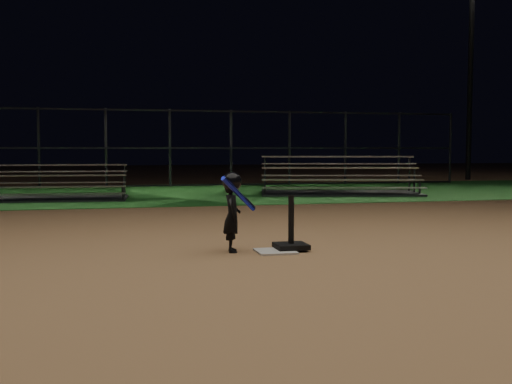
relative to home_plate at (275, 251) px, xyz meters
name	(u,v)px	position (x,y,z in m)	size (l,w,h in m)	color
ground	(275,252)	(0.00, 0.00, -0.01)	(80.00, 80.00, 0.00)	#A5764B
grass_strip	(181,193)	(0.00, 10.00, -0.01)	(60.00, 8.00, 0.01)	#1B541C
home_plate	(275,251)	(0.00, 0.00, 0.00)	(0.45, 0.45, 0.02)	beige
batting_tee	(291,239)	(0.22, 0.09, 0.12)	(0.38, 0.38, 0.65)	black
child_batter	(232,209)	(-0.49, 0.15, 0.50)	(0.49, 0.52, 0.95)	black
bleacher_left	(53,193)	(-3.23, 8.46, 0.16)	(3.56, 1.92, 0.85)	#A5A5A9
bleacher_right	(340,187)	(4.13, 8.63, 0.20)	(4.56, 2.98, 1.03)	silver
backstop_fence	(170,148)	(0.00, 13.00, 1.24)	(20.08, 0.08, 2.50)	#38383D
light_pole_right	(472,54)	(12.00, 14.94, 4.93)	(0.90, 0.53, 8.30)	#2D2D30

